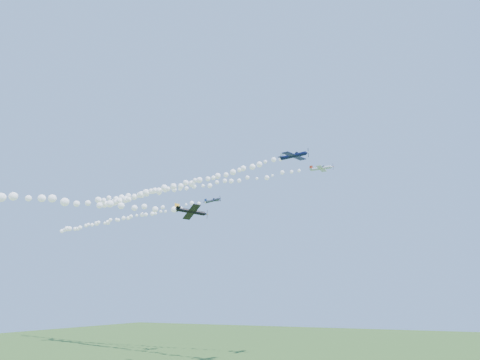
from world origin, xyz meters
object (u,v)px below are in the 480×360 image
at_px(plane_white, 321,168).
at_px(plane_navy, 294,156).
at_px(plane_grey, 213,201).
at_px(plane_black, 191,211).

height_order(plane_white, plane_navy, plane_white).
bearing_deg(plane_navy, plane_white, 95.70).
bearing_deg(plane_grey, plane_navy, -11.07).
bearing_deg(plane_white, plane_black, -133.49).
bearing_deg(plane_black, plane_navy, -25.93).
bearing_deg(plane_black, plane_grey, 58.33).
height_order(plane_white, plane_black, plane_white).
bearing_deg(plane_white, plane_grey, -171.41).
relative_size(plane_navy, plane_black, 1.14).
relative_size(plane_white, plane_navy, 0.82).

